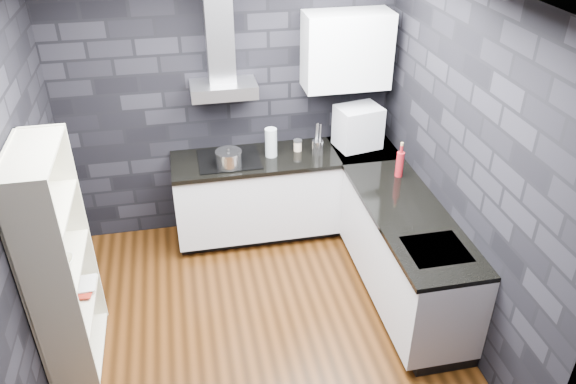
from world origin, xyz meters
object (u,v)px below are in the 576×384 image
object	(u,v)px
bookshelf	(59,263)
fruit_bowl	(57,264)
appliance_garage	(358,127)
utensil_crock	(317,147)
glass_vase	(271,143)
red_bottle	(400,164)
storage_jar	(298,146)
pot	(229,159)

from	to	relation	value
bookshelf	fruit_bowl	distance (m)	0.07
appliance_garage	utensil_crock	bearing A→B (deg)	175.33
glass_vase	red_bottle	bearing A→B (deg)	-30.11
utensil_crock	red_bottle	world-z (taller)	red_bottle
utensil_crock	fruit_bowl	world-z (taller)	utensil_crock
glass_vase	storage_jar	bearing A→B (deg)	11.72
pot	fruit_bowl	size ratio (longest dim) A/B	1.05
pot	utensil_crock	xyz separation A→B (m)	(0.87, 0.10, -0.01)
red_bottle	utensil_crock	bearing A→B (deg)	137.29
utensil_crock	red_bottle	xyz separation A→B (m)	(0.62, -0.57, 0.05)
utensil_crock	fruit_bowl	size ratio (longest dim) A/B	0.63
appliance_garage	bookshelf	bearing A→B (deg)	-164.60
bookshelf	fruit_bowl	world-z (taller)	bookshelf
red_bottle	storage_jar	bearing A→B (deg)	139.51
pot	fruit_bowl	xyz separation A→B (m)	(-1.36, -1.23, -0.04)
glass_vase	storage_jar	xyz separation A→B (m)	(0.27, 0.06, -0.09)
bookshelf	utensil_crock	bearing A→B (deg)	38.42
pot	red_bottle	xyz separation A→B (m)	(1.49, -0.47, 0.04)
red_bottle	appliance_garage	bearing A→B (deg)	108.18
utensil_crock	fruit_bowl	bearing A→B (deg)	-149.20
glass_vase	bookshelf	distance (m)	2.22
glass_vase	storage_jar	world-z (taller)	glass_vase
bookshelf	pot	bearing A→B (deg)	49.55
appliance_garage	bookshelf	xyz separation A→B (m)	(-2.64, -1.32, -0.22)
pot	appliance_garage	world-z (taller)	appliance_garage
fruit_bowl	storage_jar	bearing A→B (deg)	34.89
pot	red_bottle	distance (m)	1.56
storage_jar	fruit_bowl	world-z (taller)	storage_jar
glass_vase	bookshelf	size ratio (longest dim) A/B	0.16
glass_vase	red_bottle	size ratio (longest dim) A/B	1.20
red_bottle	bookshelf	bearing A→B (deg)	-166.08
pot	fruit_bowl	bearing A→B (deg)	-137.82
utensil_crock	bookshelf	size ratio (longest dim) A/B	0.08
utensil_crock	fruit_bowl	xyz separation A→B (m)	(-2.22, -1.33, -0.03)
glass_vase	fruit_bowl	size ratio (longest dim) A/B	1.27
appliance_garage	red_bottle	distance (m)	0.66
glass_vase	fruit_bowl	bearing A→B (deg)	-142.30
utensil_crock	red_bottle	bearing A→B (deg)	-42.71
utensil_crock	fruit_bowl	distance (m)	2.59
storage_jar	utensil_crock	world-z (taller)	utensil_crock
pot	bookshelf	xyz separation A→B (m)	(-1.36, -1.17, -0.08)
storage_jar	appliance_garage	world-z (taller)	appliance_garage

